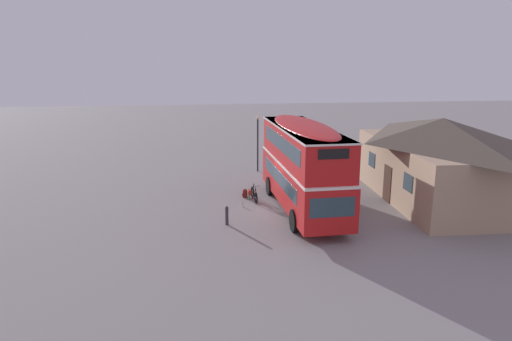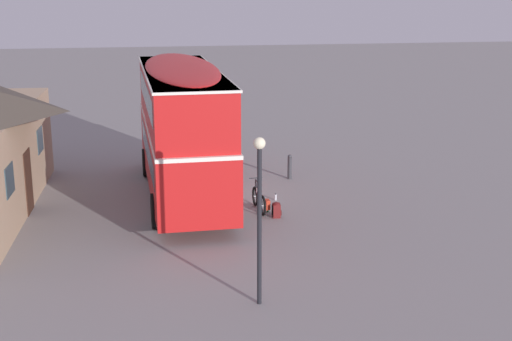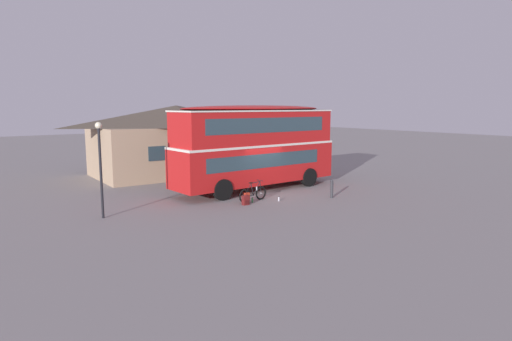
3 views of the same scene
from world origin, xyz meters
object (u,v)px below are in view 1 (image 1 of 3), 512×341
Objects in this scene: street_lamp at (258,137)px; kerb_bollard at (227,215)px; backpack_on_ground at (245,193)px; water_bottle_green_metal at (249,198)px; double_decker_bus at (303,163)px; touring_bicycle at (254,194)px; water_bottle_clear_plastic at (243,205)px.

street_lamp reaches higher than kerb_bollard.
water_bottle_green_metal is at bearing 19.52° from backpack_on_ground.
street_lamp is (-9.09, -1.18, -0.07)m from double_decker_bus.
backpack_on_ground is at bearing -149.07° from touring_bicycle.
street_lamp is (-8.17, 1.97, 2.46)m from water_bottle_clear_plastic.
touring_bicycle is 4.23m from kerb_bollard.
backpack_on_ground is at bearing -134.32° from double_decker_bus.
double_decker_bus is at bearing 112.78° from kerb_bollard.
kerb_bollard is at bearing -15.64° from street_lamp.
backpack_on_ground is at bearing 170.07° from water_bottle_clear_plastic.
water_bottle_green_metal is at bearing -11.89° from street_lamp.
double_decker_bus is 9.17m from street_lamp.
street_lamp is at bearing -172.63° from double_decker_bus.
double_decker_bus reaches higher than water_bottle_green_metal.
touring_bicycle reaches higher than kerb_bollard.
touring_bicycle is at bearing -9.80° from street_lamp.
water_bottle_green_metal is 0.06× the size of street_lamp.
street_lamp is 11.47m from kerb_bollard.
street_lamp is (-7.05, 1.22, 2.20)m from touring_bicycle.
kerb_bollard reaches higher than water_bottle_clear_plastic.
kerb_bollard is (3.81, -1.82, 0.13)m from touring_bicycle.
street_lamp is at bearing 166.47° from water_bottle_clear_plastic.
backpack_on_ground is at bearing -160.48° from water_bottle_green_metal.
touring_bicycle is at bearing 30.93° from backpack_on_ground.
touring_bicycle is at bearing 55.02° from water_bottle_green_metal.
street_lamp reaches higher than water_bottle_green_metal.
touring_bicycle is 0.38m from water_bottle_green_metal.
water_bottle_clear_plastic is 2.92m from kerb_bollard.
touring_bicycle is 1.82× the size of kerb_bollard.
double_decker_bus is 5.72× the size of touring_bicycle.
touring_bicycle is 0.43× the size of street_lamp.
double_decker_bus is at bearing 45.68° from backpack_on_ground.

